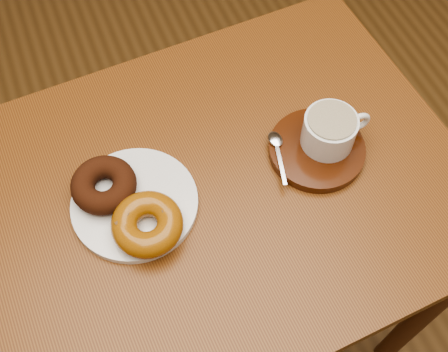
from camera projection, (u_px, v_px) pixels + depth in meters
name	position (u px, v px, depth m)	size (l,w,h in m)	color
cafe_table	(214.00, 220.00, 1.02)	(0.86, 0.67, 0.78)	brown
donut_plate	(135.00, 203.00, 0.89)	(0.20, 0.20, 0.01)	silver
donut_cinnamon	(104.00, 185.00, 0.88)	(0.10, 0.10, 0.04)	#34160A
donut_caramel	(147.00, 224.00, 0.84)	(0.13, 0.13, 0.04)	#8E520F
saucer	(317.00, 150.00, 0.94)	(0.16, 0.16, 0.02)	#361507
coffee_cup	(330.00, 130.00, 0.91)	(0.12, 0.09, 0.06)	silver
teaspoon	(276.00, 144.00, 0.93)	(0.04, 0.10, 0.01)	silver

